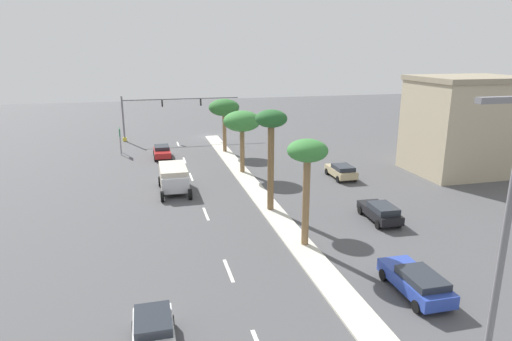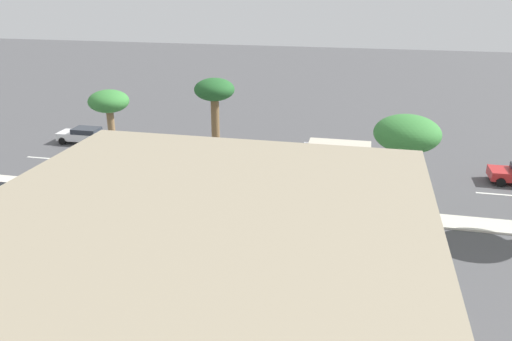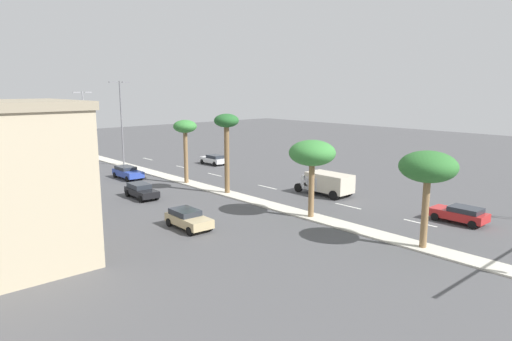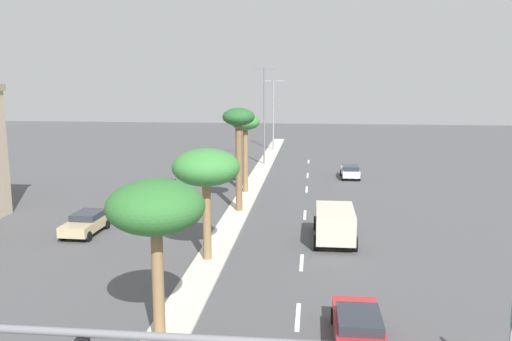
{
  "view_description": "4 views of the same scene",
  "coord_description": "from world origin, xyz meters",
  "px_view_note": "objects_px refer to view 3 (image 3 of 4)",
  "views": [
    {
      "loc": [
        9.26,
        62.95,
        12.36
      ],
      "look_at": [
        -0.19,
        25.59,
        1.74
      ],
      "focal_mm": 31.2,
      "sensor_mm": 36.0,
      "label": 1
    },
    {
      "loc": [
        -28.7,
        22.37,
        13.49
      ],
      "look_at": [
        2.04,
        29.13,
        1.56
      ],
      "focal_mm": 35.64,
      "sensor_mm": 36.0,
      "label": 2
    },
    {
      "loc": [
        -27.4,
        -3.84,
        10.48
      ],
      "look_at": [
        -0.18,
        26.64,
        3.01
      ],
      "focal_mm": 32.05,
      "sensor_mm": 36.0,
      "label": 3
    },
    {
      "loc": [
        5.64,
        -8.63,
        10.23
      ],
      "look_at": [
        1.27,
        32.18,
        3.08
      ],
      "focal_mm": 37.8,
      "sensor_mm": 36.0,
      "label": 4
    }
  ],
  "objects_px": {
    "palm_tree_trailing": "(227,128)",
    "street_lamp_mid": "(84,118)",
    "sedan_tan_left": "(188,219)",
    "box_truck": "(326,182)",
    "palm_tree_front": "(312,154)",
    "sedan_black_rear": "(141,190)",
    "sedan_red_mid": "(460,214)",
    "palm_tree_rear": "(428,168)",
    "sedan_blue_leading": "(128,172)",
    "street_lamp_near": "(121,117)",
    "sedan_white_near": "(214,159)",
    "palm_tree_leading": "(185,130)"
  },
  "relations": [
    {
      "from": "palm_tree_rear",
      "to": "street_lamp_near",
      "type": "bearing_deg",
      "value": 89.94
    },
    {
      "from": "palm_tree_leading",
      "to": "street_lamp_mid",
      "type": "bearing_deg",
      "value": 89.4
    },
    {
      "from": "palm_tree_rear",
      "to": "box_truck",
      "type": "distance_m",
      "value": 16.47
    },
    {
      "from": "sedan_tan_left",
      "to": "sedan_white_near",
      "type": "xyz_separation_m",
      "value": [
        18.62,
        21.92,
        -0.01
      ]
    },
    {
      "from": "street_lamp_near",
      "to": "sedan_tan_left",
      "type": "height_order",
      "value": "street_lamp_near"
    },
    {
      "from": "palm_tree_trailing",
      "to": "sedan_red_mid",
      "type": "height_order",
      "value": "palm_tree_trailing"
    },
    {
      "from": "sedan_black_rear",
      "to": "sedan_red_mid",
      "type": "xyz_separation_m",
      "value": [
        14.69,
        -24.1,
        -0.0
      ]
    },
    {
      "from": "palm_tree_trailing",
      "to": "palm_tree_front",
      "type": "bearing_deg",
      "value": -91.21
    },
    {
      "from": "street_lamp_near",
      "to": "box_truck",
      "type": "bearing_deg",
      "value": -76.31
    },
    {
      "from": "sedan_tan_left",
      "to": "box_truck",
      "type": "relative_size",
      "value": 0.72
    },
    {
      "from": "street_lamp_near",
      "to": "sedan_tan_left",
      "type": "bearing_deg",
      "value": -107.13
    },
    {
      "from": "palm_tree_trailing",
      "to": "sedan_white_near",
      "type": "bearing_deg",
      "value": 57.87
    },
    {
      "from": "palm_tree_front",
      "to": "sedan_white_near",
      "type": "relative_size",
      "value": 1.54
    },
    {
      "from": "palm_tree_trailing",
      "to": "street_lamp_mid",
      "type": "xyz_separation_m",
      "value": [
        -0.06,
        35.67,
        -0.79
      ]
    },
    {
      "from": "street_lamp_near",
      "to": "sedan_white_near",
      "type": "height_order",
      "value": "street_lamp_near"
    },
    {
      "from": "sedan_tan_left",
      "to": "palm_tree_rear",
      "type": "bearing_deg",
      "value": -57.24
    },
    {
      "from": "sedan_red_mid",
      "to": "box_truck",
      "type": "height_order",
      "value": "box_truck"
    },
    {
      "from": "palm_tree_rear",
      "to": "sedan_tan_left",
      "type": "xyz_separation_m",
      "value": [
        -9.04,
        14.06,
        -4.64
      ]
    },
    {
      "from": "palm_tree_rear",
      "to": "street_lamp_mid",
      "type": "distance_m",
      "value": 56.69
    },
    {
      "from": "street_lamp_near",
      "to": "street_lamp_mid",
      "type": "height_order",
      "value": "street_lamp_near"
    },
    {
      "from": "palm_tree_front",
      "to": "palm_tree_trailing",
      "type": "bearing_deg",
      "value": 88.79
    },
    {
      "from": "street_lamp_near",
      "to": "sedan_blue_leading",
      "type": "relative_size",
      "value": 2.43
    },
    {
      "from": "sedan_tan_left",
      "to": "sedan_blue_leading",
      "type": "bearing_deg",
      "value": 75.56
    },
    {
      "from": "sedan_black_rear",
      "to": "sedan_red_mid",
      "type": "bearing_deg",
      "value": -58.64
    },
    {
      "from": "street_lamp_mid",
      "to": "sedan_tan_left",
      "type": "height_order",
      "value": "street_lamp_mid"
    },
    {
      "from": "sedan_black_rear",
      "to": "sedan_blue_leading",
      "type": "bearing_deg",
      "value": 70.79
    },
    {
      "from": "palm_tree_trailing",
      "to": "sedan_red_mid",
      "type": "xyz_separation_m",
      "value": [
        7.44,
        -19.98,
        -5.88
      ]
    },
    {
      "from": "palm_tree_rear",
      "to": "box_truck",
      "type": "relative_size",
      "value": 1.11
    },
    {
      "from": "street_lamp_mid",
      "to": "sedan_black_rear",
      "type": "xyz_separation_m",
      "value": [
        -7.19,
        -31.55,
        -5.09
      ]
    },
    {
      "from": "palm_tree_front",
      "to": "street_lamp_mid",
      "type": "relative_size",
      "value": 0.64
    },
    {
      "from": "street_lamp_near",
      "to": "sedan_tan_left",
      "type": "xyz_separation_m",
      "value": [
        -9.09,
        -29.49,
        -5.82
      ]
    },
    {
      "from": "sedan_red_mid",
      "to": "street_lamp_near",
      "type": "bearing_deg",
      "value": 100.1
    },
    {
      "from": "sedan_blue_leading",
      "to": "sedan_tan_left",
      "type": "bearing_deg",
      "value": -104.44
    },
    {
      "from": "sedan_tan_left",
      "to": "box_truck",
      "type": "height_order",
      "value": "box_truck"
    },
    {
      "from": "street_lamp_near",
      "to": "sedan_blue_leading",
      "type": "height_order",
      "value": "street_lamp_near"
    },
    {
      "from": "sedan_black_rear",
      "to": "box_truck",
      "type": "relative_size",
      "value": 0.75
    },
    {
      "from": "palm_tree_trailing",
      "to": "sedan_tan_left",
      "type": "distance_m",
      "value": 12.96
    },
    {
      "from": "street_lamp_mid",
      "to": "sedan_blue_leading",
      "type": "bearing_deg",
      "value": -99.91
    },
    {
      "from": "street_lamp_near",
      "to": "street_lamp_mid",
      "type": "relative_size",
      "value": 1.15
    },
    {
      "from": "sedan_red_mid",
      "to": "sedan_blue_leading",
      "type": "relative_size",
      "value": 0.91
    },
    {
      "from": "sedan_tan_left",
      "to": "sedan_black_rear",
      "type": "xyz_separation_m",
      "value": [
        1.97,
        11.08,
        -0.02
      ]
    },
    {
      "from": "sedan_tan_left",
      "to": "sedan_white_near",
      "type": "relative_size",
      "value": 1.03
    },
    {
      "from": "street_lamp_near",
      "to": "box_truck",
      "type": "distance_m",
      "value": 30.65
    },
    {
      "from": "sedan_black_rear",
      "to": "palm_tree_rear",
      "type": "bearing_deg",
      "value": -74.29
    },
    {
      "from": "palm_tree_front",
      "to": "street_lamp_mid",
      "type": "height_order",
      "value": "street_lamp_mid"
    },
    {
      "from": "palm_tree_front",
      "to": "sedan_white_near",
      "type": "xyz_separation_m",
      "value": [
        9.63,
        26.24,
        -4.51
      ]
    },
    {
      "from": "street_lamp_mid",
      "to": "sedan_red_mid",
      "type": "bearing_deg",
      "value": -82.33
    },
    {
      "from": "street_lamp_near",
      "to": "sedan_blue_leading",
      "type": "xyz_separation_m",
      "value": [
        -3.75,
        -8.74,
        -5.81
      ]
    },
    {
      "from": "palm_tree_rear",
      "to": "sedan_tan_left",
      "type": "relative_size",
      "value": 1.54
    },
    {
      "from": "palm_tree_rear",
      "to": "box_truck",
      "type": "xyz_separation_m",
      "value": [
        7.18,
        14.22,
        -4.16
      ]
    }
  ]
}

